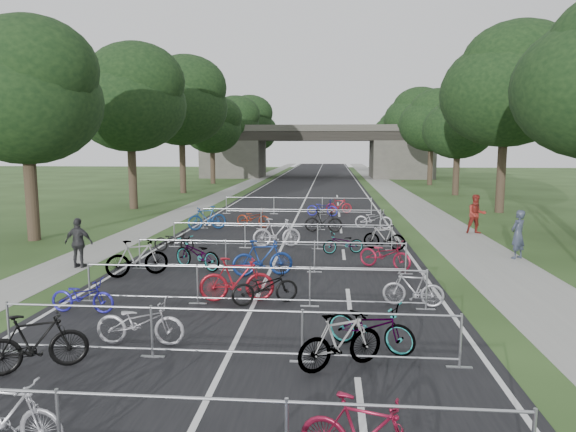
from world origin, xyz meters
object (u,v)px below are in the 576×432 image
object	(u,v)px
overpass_bridge	(316,152)
pedestrian_c	(79,243)
pedestrian_a	(518,235)
bike_1	(6,416)
pedestrian_b	(476,214)

from	to	relation	value
overpass_bridge	pedestrian_c	world-z (taller)	overpass_bridge
pedestrian_c	pedestrian_a	bearing A→B (deg)	-166.26
bike_1	pedestrian_c	bearing A→B (deg)	27.51
bike_1	pedestrian_b	xyz separation A→B (m)	(11.65, 19.25, 0.42)
overpass_bridge	pedestrian_c	bearing A→B (deg)	-97.18
pedestrian_a	pedestrian_c	size ratio (longest dim) A/B	1.06
bike_1	pedestrian_a	xyz separation A→B (m)	(11.65, 13.55, 0.40)
overpass_bridge	pedestrian_a	xyz separation A→B (m)	(9.20, -51.20, -2.59)
overpass_bridge	bike_1	world-z (taller)	overpass_bridge
bike_1	pedestrian_c	distance (m)	11.59
bike_1	overpass_bridge	bearing A→B (deg)	3.29
pedestrian_a	pedestrian_c	distance (m)	16.24
pedestrian_a	pedestrian_c	xyz separation A→B (m)	(-16.00, -2.81, -0.05)
pedestrian_c	bike_1	bearing A→B (deg)	115.83
overpass_bridge	pedestrian_b	size ratio (longest dim) A/B	16.09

